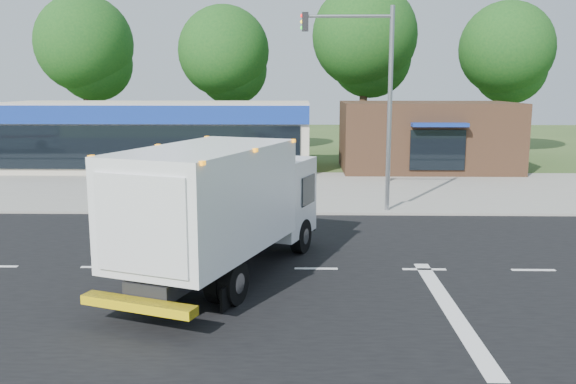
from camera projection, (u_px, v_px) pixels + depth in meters
ground at (316, 269)px, 16.94m from camera, size 120.00×120.00×0.00m
road_asphalt at (316, 269)px, 16.94m from camera, size 60.00×14.00×0.02m
sidewalk at (312, 208)px, 25.00m from camera, size 60.00×2.40×0.12m
parking_apron at (310, 186)px, 30.72m from camera, size 60.00×9.00×0.02m
lane_markings at (370, 285)px, 15.58m from camera, size 55.20×7.00×0.01m
ems_box_truck at (223, 201)px, 15.80m from camera, size 5.12×8.49×3.60m
emergency_worker at (133, 238)px, 16.67m from camera, size 0.72×0.76×1.86m
retail_strip_mall at (158, 136)px, 36.40m from camera, size 18.00×6.20×4.00m
brown_storefront at (427, 136)px, 36.10m from camera, size 10.00×6.70×4.00m
traffic_signal_pole at (374, 88)px, 23.50m from camera, size 3.51×0.25×8.00m
background_trees at (296, 51)px, 43.38m from camera, size 36.77×7.39×12.10m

